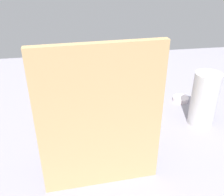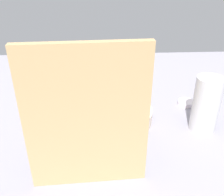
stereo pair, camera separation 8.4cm
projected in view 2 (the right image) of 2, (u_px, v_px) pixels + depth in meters
ground_plane at (123, 121)px, 92.15cm from camera, size 180.00×140.00×3.00cm
fruit_bowl at (112, 114)px, 89.41cm from camera, size 27.72×27.72×4.52cm
orange_front_left at (91, 96)px, 88.61cm from camera, size 7.21×7.21×7.21cm
orange_front_right at (103, 105)px, 83.16cm from camera, size 7.21×7.21×7.21cm
orange_center at (136, 104)px, 83.55cm from camera, size 7.21×7.21×7.21cm
orange_back_left at (122, 93)px, 90.76cm from camera, size 7.21×7.21×7.21cm
banana_bunch at (122, 96)px, 84.84cm from camera, size 15.31×17.60×10.60cm
cutting_board at (87, 121)px, 57.23cm from camera, size 28.06×3.27×36.00cm
thermos_tumbler at (206, 104)px, 81.35cm from camera, size 8.51×8.51×18.35cm
jar_lid at (186, 103)px, 99.18cm from camera, size 6.16×6.16×1.57cm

